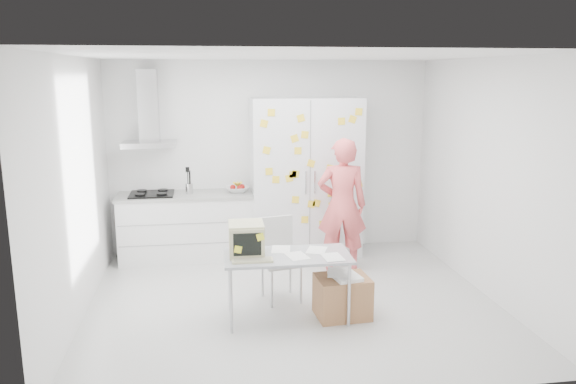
{
  "coord_description": "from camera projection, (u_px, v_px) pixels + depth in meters",
  "views": [
    {
      "loc": [
        -0.94,
        -5.86,
        2.53
      ],
      "look_at": [
        0.04,
        0.63,
        1.13
      ],
      "focal_mm": 35.0,
      "sensor_mm": 36.0,
      "label": 1
    }
  ],
  "objects": [
    {
      "name": "person",
      "position": [
        342.0,
        205.0,
        7.17
      ],
      "size": [
        0.69,
        0.51,
        1.74
      ],
      "primitive_type": "imported",
      "rotation": [
        0.0,
        0.0,
        2.99
      ],
      "color": "#F05D5F",
      "rests_on": "ground"
    },
    {
      "name": "range_hood",
      "position": [
        149.0,
        116.0,
        7.46
      ],
      "size": [
        0.7,
        0.48,
        1.01
      ],
      "color": "silver",
      "rests_on": "walls"
    },
    {
      "name": "ceiling",
      "position": [
        293.0,
        56.0,
        5.77
      ],
      "size": [
        4.5,
        4.0,
        0.02
      ],
      "primitive_type": "cube",
      "color": "white",
      "rests_on": "walls"
    },
    {
      "name": "floor",
      "position": [
        292.0,
        302.0,
        6.33
      ],
      "size": [
        4.5,
        4.0,
        0.02
      ],
      "primitive_type": "cube",
      "color": "silver",
      "rests_on": "ground"
    },
    {
      "name": "cardboard_box",
      "position": [
        342.0,
        296.0,
        5.9
      ],
      "size": [
        0.57,
        0.47,
        0.48
      ],
      "rotation": [
        0.0,
        0.0,
        0.07
      ],
      "color": "#A57247",
      "rests_on": "ground"
    },
    {
      "name": "walls",
      "position": [
        283.0,
        173.0,
        6.75
      ],
      "size": [
        4.52,
        4.01,
        2.7
      ],
      "color": "white",
      "rests_on": "ground"
    },
    {
      "name": "counter_run",
      "position": [
        187.0,
        226.0,
        7.7
      ],
      "size": [
        1.84,
        0.63,
        1.28
      ],
      "color": "white",
      "rests_on": "ground"
    },
    {
      "name": "tall_cabinet",
      "position": [
        306.0,
        178.0,
        7.79
      ],
      "size": [
        1.5,
        0.68,
        2.2
      ],
      "color": "silver",
      "rests_on": "ground"
    },
    {
      "name": "chair",
      "position": [
        279.0,
        253.0,
        6.34
      ],
      "size": [
        0.5,
        0.5,
        0.93
      ],
      "rotation": [
        0.0,
        0.0,
        0.2
      ],
      "color": "silver",
      "rests_on": "ground"
    },
    {
      "name": "desk",
      "position": [
        261.0,
        247.0,
        5.74
      ],
      "size": [
        1.31,
        0.68,
        1.03
      ],
      "rotation": [
        0.0,
        0.0,
        -0.02
      ],
      "color": "#A1A4AB",
      "rests_on": "ground"
    }
  ]
}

